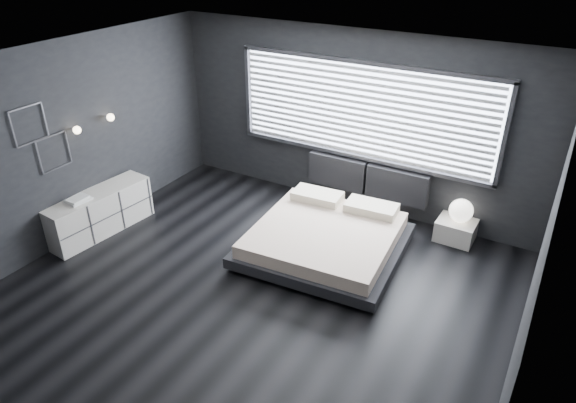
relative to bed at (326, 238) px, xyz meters
The scene contains 12 objects.
room 1.73m from the bed, 107.04° to the right, with size 6.04×6.00×2.80m.
window 2.00m from the bed, 96.99° to the left, with size 4.14×0.09×1.52m.
headboard 1.44m from the bed, 89.87° to the left, with size 1.96×0.16×0.52m.
sconce_near 3.72m from the bed, 160.01° to the right, with size 0.18×0.11×0.11m.
sconce_far 3.58m from the bed, 169.80° to the right, with size 0.18×0.11×0.11m.
wall_art_upper 4.12m from the bed, 151.96° to the right, with size 0.01×0.48×0.48m.
wall_art_lower 3.86m from the bed, 155.38° to the right, with size 0.01×0.48×0.48m.
bed is the anchor object (origin of this frame).
nightstand 1.95m from the bed, 40.32° to the left, with size 0.54×0.45×0.31m, color silver.
orb_lamp 2.00m from the bed, 40.39° to the left, with size 0.34×0.34×0.34m, color white.
dresser 3.37m from the bed, 159.72° to the right, with size 0.60×1.65×0.64m.
book_stack 3.52m from the bed, 155.16° to the right, with size 0.27×0.33×0.06m.
Camera 1 is at (2.95, -4.22, 4.11)m, focal length 32.00 mm.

